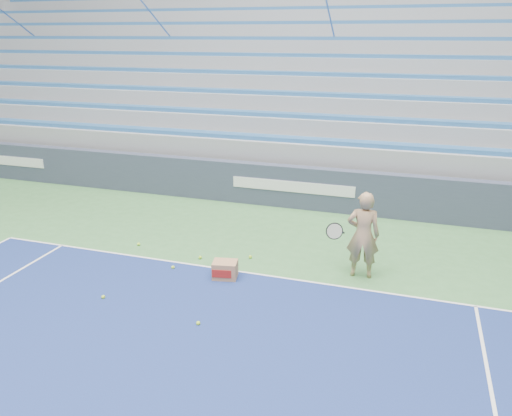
% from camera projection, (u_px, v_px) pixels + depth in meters
% --- Properties ---
extents(sponsor_barrier, '(30.00, 0.32, 1.10)m').
position_uv_depth(sponsor_barrier, '(294.00, 187.00, 12.91)').
color(sponsor_barrier, '#353C50').
rests_on(sponsor_barrier, ground).
extents(bleachers, '(31.00, 9.15, 7.30)m').
position_uv_depth(bleachers, '(334.00, 92.00, 17.45)').
color(bleachers, gray).
rests_on(bleachers, ground).
extents(tennis_player, '(0.92, 0.84, 1.65)m').
position_uv_depth(tennis_player, '(363.00, 235.00, 9.11)').
color(tennis_player, tan).
rests_on(tennis_player, ground).
extents(ball_box, '(0.50, 0.42, 0.34)m').
position_uv_depth(ball_box, '(225.00, 270.00, 9.24)').
color(ball_box, '#A77550').
rests_on(ball_box, ground).
extents(tennis_ball_0, '(0.07, 0.07, 0.07)m').
position_uv_depth(tennis_ball_0, '(173.00, 267.00, 9.64)').
color(tennis_ball_0, '#BBE92F').
rests_on(tennis_ball_0, ground).
extents(tennis_ball_1, '(0.07, 0.07, 0.07)m').
position_uv_depth(tennis_ball_1, '(200.00, 257.00, 10.07)').
color(tennis_ball_1, '#BBE92F').
rests_on(tennis_ball_1, ground).
extents(tennis_ball_2, '(0.07, 0.07, 0.07)m').
position_uv_depth(tennis_ball_2, '(250.00, 257.00, 10.09)').
color(tennis_ball_2, '#BBE92F').
rests_on(tennis_ball_2, ground).
extents(tennis_ball_3, '(0.07, 0.07, 0.07)m').
position_uv_depth(tennis_ball_3, '(139.00, 244.00, 10.70)').
color(tennis_ball_3, '#BBE92F').
rests_on(tennis_ball_3, ground).
extents(tennis_ball_4, '(0.07, 0.07, 0.07)m').
position_uv_depth(tennis_ball_4, '(198.00, 323.00, 7.78)').
color(tennis_ball_4, '#BBE92F').
rests_on(tennis_ball_4, ground).
extents(tennis_ball_5, '(0.07, 0.07, 0.07)m').
position_uv_depth(tennis_ball_5, '(103.00, 297.00, 8.55)').
color(tennis_ball_5, '#BBE92F').
rests_on(tennis_ball_5, ground).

